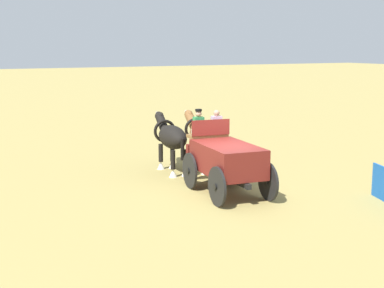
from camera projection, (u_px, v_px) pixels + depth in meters
name	position (u px, v px, depth m)	size (l,w,h in m)	color
ground_plane	(227.00, 194.00, 18.43)	(220.00, 220.00, 0.00)	#9E8C4C
show_wagon	(225.00, 159.00, 18.38)	(5.94, 2.27, 2.70)	maroon
draft_horse_near	(171.00, 138.00, 21.46)	(3.16, 1.15, 2.23)	black
draft_horse_off	(202.00, 136.00, 21.93)	(3.15, 1.11, 2.23)	brown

